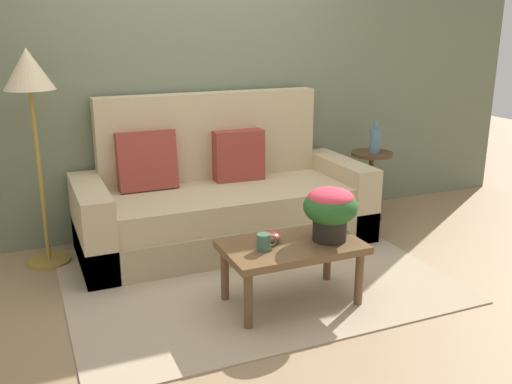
# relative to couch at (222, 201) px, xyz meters

# --- Properties ---
(ground_plane) EXTENTS (14.00, 14.00, 0.00)m
(ground_plane) POSITION_rel_couch_xyz_m (-0.04, -0.66, -0.34)
(ground_plane) COLOR #997A56
(wall_back) EXTENTS (6.40, 0.12, 2.70)m
(wall_back) POSITION_rel_couch_xyz_m (-0.04, 0.48, 1.01)
(wall_back) COLOR slate
(wall_back) RESTS_ON ground
(area_rug) EXTENTS (2.51, 1.95, 0.01)m
(area_rug) POSITION_rel_couch_xyz_m (-0.04, -0.70, -0.34)
(area_rug) COLOR tan
(area_rug) RESTS_ON ground
(couch) EXTENTS (2.27, 0.91, 1.17)m
(couch) POSITION_rel_couch_xyz_m (0.00, 0.00, 0.00)
(couch) COLOR tan
(couch) RESTS_ON ground
(coffee_table) EXTENTS (0.86, 0.50, 0.40)m
(coffee_table) POSITION_rel_couch_xyz_m (0.04, -1.16, 0.00)
(coffee_table) COLOR brown
(coffee_table) RESTS_ON ground
(side_table) EXTENTS (0.37, 0.37, 0.61)m
(side_table) POSITION_rel_couch_xyz_m (1.42, 0.02, 0.08)
(side_table) COLOR #4C331E
(side_table) RESTS_ON ground
(floor_lamp) EXTENTS (0.34, 0.34, 1.55)m
(floor_lamp) POSITION_rel_couch_xyz_m (-1.33, 0.10, 0.93)
(floor_lamp) COLOR olive
(floor_lamp) RESTS_ON ground
(potted_plant) EXTENTS (0.34, 0.34, 0.34)m
(potted_plant) POSITION_rel_couch_xyz_m (0.28, -1.20, 0.27)
(potted_plant) COLOR black
(potted_plant) RESTS_ON coffee_table
(coffee_mug) EXTENTS (0.13, 0.08, 0.10)m
(coffee_mug) POSITION_rel_couch_xyz_m (-0.16, -1.19, 0.11)
(coffee_mug) COLOR #3D664C
(coffee_mug) RESTS_ON coffee_table
(snack_bowl) EXTENTS (0.15, 0.15, 0.07)m
(snack_bowl) POSITION_rel_couch_xyz_m (-0.08, -1.09, 0.10)
(snack_bowl) COLOR #B2382D
(snack_bowl) RESTS_ON coffee_table
(table_vase) EXTENTS (0.09, 0.09, 0.29)m
(table_vase) POSITION_rel_couch_xyz_m (1.43, 0.01, 0.39)
(table_vase) COLOR slate
(table_vase) RESTS_ON side_table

